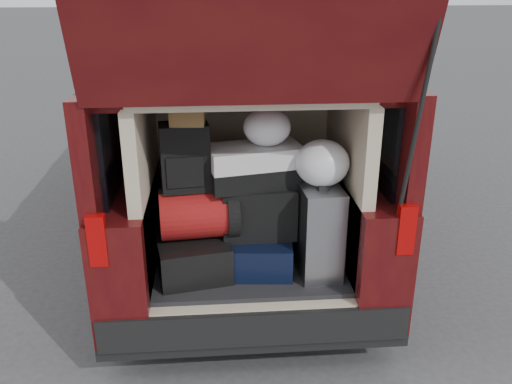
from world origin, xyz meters
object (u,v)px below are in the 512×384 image
black_hardshell (191,250)px  navy_hardshell (260,250)px  red_duffel (199,213)px  black_soft_case (258,210)px  silver_roller (318,229)px  backpack (185,157)px  twotone_duffel (255,166)px

black_hardshell → navy_hardshell: bearing=-11.3°
black_hardshell → red_duffel: bearing=-37.9°
red_duffel → black_soft_case: size_ratio=1.03×
silver_roller → black_soft_case: 0.40m
black_hardshell → red_duffel: red_duffel is taller
black_hardshell → black_soft_case: bearing=-9.1°
backpack → black_hardshell: bearing=54.4°
navy_hardshell → backpack: size_ratio=1.19×
black_hardshell → navy_hardshell: black_hardshell is taller
silver_roller → backpack: bearing=169.1°
black_soft_case → backpack: bearing=-178.7°
red_duffel → black_hardshell: bearing=146.7°
black_hardshell → silver_roller: bearing=-18.3°
navy_hardshell → black_soft_case: bearing=120.5°
black_hardshell → silver_roller: (0.82, -0.11, 0.18)m
silver_roller → red_duffel: size_ratio=1.23×
black_hardshell → navy_hardshell: size_ratio=1.21×
silver_roller → backpack: size_ratio=1.42×
black_hardshell → twotone_duffel: 0.71m
silver_roller → black_soft_case: bearing=157.5°
backpack → twotone_duffel: size_ratio=0.73×
backpack → black_soft_case: bearing=-4.1°
silver_roller → red_duffel: silver_roller is taller
twotone_duffel → silver_roller: bearing=-32.2°
black_soft_case → black_hardshell: bearing=179.6°
silver_roller → twotone_duffel: size_ratio=1.03×
black_hardshell → black_soft_case: black_soft_case is taller
navy_hardshell → silver_roller: silver_roller is taller
navy_hardshell → red_duffel: bearing=-171.4°
silver_roller → black_soft_case: silver_roller is taller
black_hardshell → red_duffel: 0.29m
black_soft_case → twotone_duffel: twotone_duffel is taller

